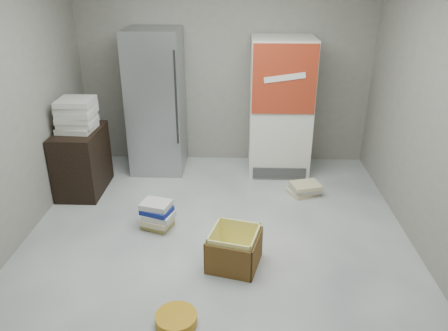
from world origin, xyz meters
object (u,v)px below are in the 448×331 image
Objects in this scene: phonebook_stack_main at (157,215)px; steel_fridge at (156,102)px; wood_shelf at (82,161)px; cardboard_box at (234,251)px; coke_cooler at (280,107)px.

steel_fridge is at bearing 119.59° from phonebook_stack_main.
wood_shelf is 1.46× the size of cardboard_box.
phonebook_stack_main is at bearing -38.57° from wood_shelf.
coke_cooler is 2.39m from cardboard_box.
steel_fridge reaches higher than coke_cooler.
wood_shelf is 2.43m from cardboard_box.
wood_shelf is at bearing -138.69° from steel_fridge.
phonebook_stack_main is (1.08, -0.86, -0.25)m from wood_shelf.
coke_cooler is 2.25× the size of wood_shelf.
wood_shelf reaches higher than phonebook_stack_main.
phonebook_stack_main is at bearing 158.10° from cardboard_box.
steel_fridge is 1.79m from phonebook_stack_main.
wood_shelf reaches higher than cardboard_box.
steel_fridge is 2.58m from cardboard_box.
coke_cooler reaches higher than cardboard_box.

